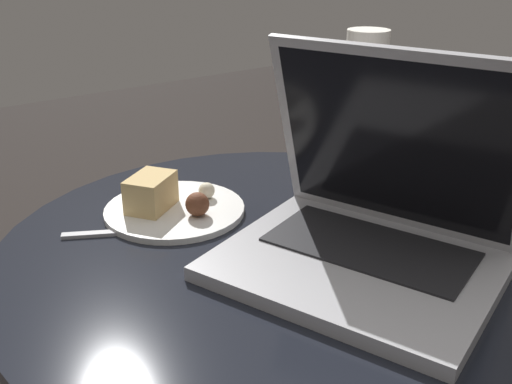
{
  "coord_description": "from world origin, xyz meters",
  "views": [
    {
      "loc": [
        0.54,
        -0.44,
        0.91
      ],
      "look_at": [
        -0.02,
        -0.01,
        0.6
      ],
      "focal_mm": 42.0,
      "sensor_mm": 36.0,
      "label": 1
    }
  ],
  "objects": [
    {
      "name": "snack_plate",
      "position": [
        -0.17,
        -0.06,
        0.55
      ],
      "size": [
        0.2,
        0.2,
        0.06
      ],
      "color": "silver",
      "rests_on": "table"
    },
    {
      "name": "laptop",
      "position": [
        0.11,
        0.06,
        0.59
      ],
      "size": [
        0.39,
        0.35,
        0.26
      ],
      "color": "#B2B2B7",
      "rests_on": "table"
    },
    {
      "name": "table",
      "position": [
        0.0,
        0.0,
        0.41
      ],
      "size": [
        0.73,
        0.73,
        0.53
      ],
      "color": "#515156",
      "rests_on": "ground_plane"
    },
    {
      "name": "fork",
      "position": [
        -0.13,
        -0.12,
        0.53
      ],
      "size": [
        0.11,
        0.18,
        0.0
      ],
      "color": "#B2B2B7",
      "rests_on": "table"
    },
    {
      "name": "beer_glass",
      "position": [
        -0.05,
        0.21,
        0.66
      ],
      "size": [
        0.06,
        0.06,
        0.25
      ],
      "color": "brown",
      "rests_on": "table"
    }
  ]
}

